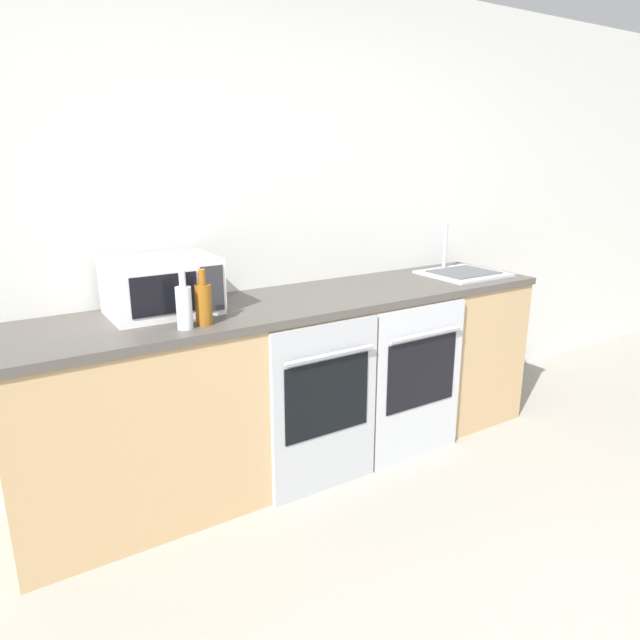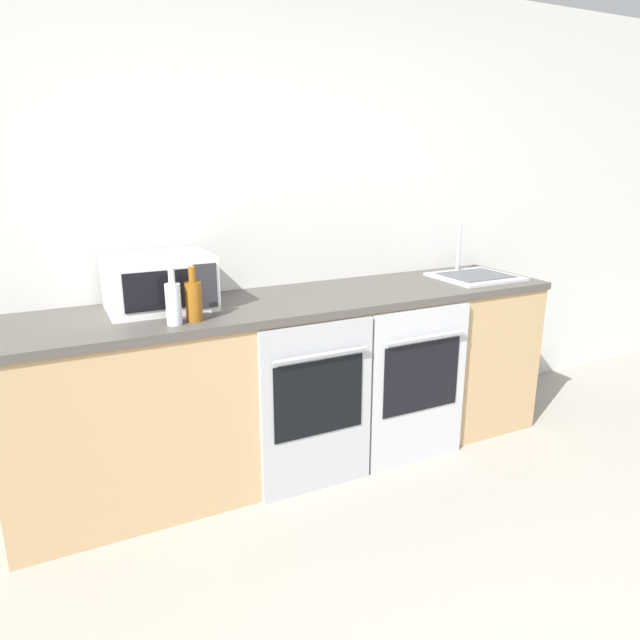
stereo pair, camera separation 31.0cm
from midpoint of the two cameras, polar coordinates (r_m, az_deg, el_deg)
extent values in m
cube|color=silver|center=(3.26, -2.07, 9.75)|extent=(10.00, 0.06, 2.60)
cube|color=tan|center=(3.16, 0.77, -6.42)|extent=(2.95, 0.65, 0.90)
cube|color=#4C4742|center=(3.01, 0.81, 1.87)|extent=(2.98, 0.67, 0.04)
cube|color=#A8AAAF|center=(2.86, 2.90, -9.02)|extent=(0.60, 0.03, 0.89)
cube|color=black|center=(2.82, 3.10, -7.85)|extent=(0.48, 0.01, 0.39)
cylinder|color=#A8AAAF|center=(2.72, 3.40, -3.57)|extent=(0.49, 0.02, 0.02)
cube|color=#B7BABF|center=(3.19, 12.67, -6.71)|extent=(0.60, 0.03, 0.89)
cube|color=black|center=(3.15, 12.96, -5.63)|extent=(0.48, 0.01, 0.39)
cylinder|color=#B7BABF|center=(3.06, 13.48, -1.74)|extent=(0.49, 0.02, 0.02)
cube|color=silver|center=(2.82, -12.79, 3.66)|extent=(0.50, 0.35, 0.26)
cube|color=black|center=(2.64, -12.76, 2.82)|extent=(0.30, 0.01, 0.18)
cube|color=#2D2D33|center=(2.70, -8.16, 3.35)|extent=(0.11, 0.01, 0.21)
cylinder|color=silver|center=(2.54, -11.10, 1.51)|extent=(0.07, 0.07, 0.18)
cylinder|color=silver|center=(2.51, -11.26, 4.34)|extent=(0.03, 0.03, 0.07)
cylinder|color=#8C5114|center=(2.58, -9.20, 1.77)|extent=(0.07, 0.07, 0.18)
cylinder|color=#8C5114|center=(2.56, -9.32, 4.47)|extent=(0.03, 0.03, 0.07)
cube|color=#B7BABF|center=(3.66, 17.66, 4.12)|extent=(0.47, 0.43, 0.01)
cube|color=#4C4F54|center=(3.66, 17.67, 4.28)|extent=(0.38, 0.31, 0.01)
cylinder|color=#B7BABF|center=(3.76, 16.03, 6.93)|extent=(0.02, 0.02, 0.29)
camera|label=1|loc=(0.16, -87.14, 0.82)|focal=32.00mm
camera|label=2|loc=(0.16, 92.86, -0.82)|focal=32.00mm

